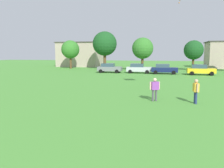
{
  "coord_description": "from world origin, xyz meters",
  "views": [
    {
      "loc": [
        3.46,
        -1.14,
        3.44
      ],
      "look_at": [
        0.59,
        11.3,
        1.72
      ],
      "focal_mm": 36.49,
      "sensor_mm": 36.0,
      "label": 1
    }
  ],
  "objects_px": {
    "tree_far_left": "(70,50)",
    "parked_car_navy_2": "(164,69)",
    "parked_car_gray_0": "(109,68)",
    "tree_right": "(194,50)",
    "parked_car_silver_1": "(139,68)",
    "tree_center": "(143,48)",
    "tree_left": "(105,44)",
    "bystander_near_trees": "(196,89)",
    "parked_car_yellow_3": "(200,70)",
    "adult_bystander": "(155,87)"
  },
  "relations": [
    {
      "from": "bystander_near_trees",
      "to": "parked_car_silver_1",
      "type": "bearing_deg",
      "value": -171.76
    },
    {
      "from": "parked_car_silver_1",
      "to": "parked_car_yellow_3",
      "type": "xyz_separation_m",
      "value": [
        10.06,
        -1.25,
        0.0
      ]
    },
    {
      "from": "parked_car_gray_0",
      "to": "parked_car_navy_2",
      "type": "relative_size",
      "value": 1.0
    },
    {
      "from": "tree_far_left",
      "to": "tree_right",
      "type": "distance_m",
      "value": 26.66
    },
    {
      "from": "parked_car_gray_0",
      "to": "tree_center",
      "type": "distance_m",
      "value": 8.86
    },
    {
      "from": "tree_center",
      "to": "tree_far_left",
      "type": "bearing_deg",
      "value": 170.06
    },
    {
      "from": "tree_left",
      "to": "tree_right",
      "type": "xyz_separation_m",
      "value": [
        18.49,
        0.49,
        -1.42
      ]
    },
    {
      "from": "parked_car_yellow_3",
      "to": "adult_bystander",
      "type": "bearing_deg",
      "value": -105.86
    },
    {
      "from": "parked_car_yellow_3",
      "to": "tree_center",
      "type": "bearing_deg",
      "value": 144.2
    },
    {
      "from": "adult_bystander",
      "to": "tree_center",
      "type": "xyz_separation_m",
      "value": [
        -3.69,
        29.4,
        3.44
      ]
    },
    {
      "from": "parked_car_yellow_3",
      "to": "tree_right",
      "type": "bearing_deg",
      "value": 89.95
    },
    {
      "from": "parked_car_silver_1",
      "to": "parked_car_yellow_3",
      "type": "height_order",
      "value": "same"
    },
    {
      "from": "parked_car_gray_0",
      "to": "parked_car_silver_1",
      "type": "bearing_deg",
      "value": 1.41
    },
    {
      "from": "bystander_near_trees",
      "to": "tree_far_left",
      "type": "bearing_deg",
      "value": -151.81
    },
    {
      "from": "tree_far_left",
      "to": "parked_car_navy_2",
      "type": "bearing_deg",
      "value": -24.24
    },
    {
      "from": "tree_center",
      "to": "parked_car_navy_2",
      "type": "bearing_deg",
      "value": -56.6
    },
    {
      "from": "adult_bystander",
      "to": "parked_car_yellow_3",
      "type": "xyz_separation_m",
      "value": [
        6.31,
        22.19,
        -0.15
      ]
    },
    {
      "from": "parked_car_navy_2",
      "to": "tree_right",
      "type": "bearing_deg",
      "value": 59.27
    },
    {
      "from": "parked_car_gray_0",
      "to": "tree_left",
      "type": "relative_size",
      "value": 0.52
    },
    {
      "from": "tree_left",
      "to": "bystander_near_trees",
      "type": "bearing_deg",
      "value": -65.08
    },
    {
      "from": "parked_car_silver_1",
      "to": "tree_center",
      "type": "bearing_deg",
      "value": 89.37
    },
    {
      "from": "bystander_near_trees",
      "to": "parked_car_silver_1",
      "type": "relative_size",
      "value": 0.4
    },
    {
      "from": "bystander_near_trees",
      "to": "tree_far_left",
      "type": "relative_size",
      "value": 0.27
    },
    {
      "from": "parked_car_navy_2",
      "to": "tree_right",
      "type": "height_order",
      "value": "tree_right"
    },
    {
      "from": "bystander_near_trees",
      "to": "tree_far_left",
      "type": "distance_m",
      "value": 40.05
    },
    {
      "from": "parked_car_silver_1",
      "to": "tree_far_left",
      "type": "bearing_deg",
      "value": 151.84
    },
    {
      "from": "bystander_near_trees",
      "to": "parked_car_navy_2",
      "type": "height_order",
      "value": "bystander_near_trees"
    },
    {
      "from": "parked_car_silver_1",
      "to": "tree_right",
      "type": "bearing_deg",
      "value": 41.97
    },
    {
      "from": "parked_car_silver_1",
      "to": "parked_car_navy_2",
      "type": "distance_m",
      "value": 4.39
    },
    {
      "from": "tree_right",
      "to": "tree_left",
      "type": "bearing_deg",
      "value": -178.49
    },
    {
      "from": "bystander_near_trees",
      "to": "tree_left",
      "type": "height_order",
      "value": "tree_left"
    },
    {
      "from": "bystander_near_trees",
      "to": "parked_car_yellow_3",
      "type": "height_order",
      "value": "bystander_near_trees"
    },
    {
      "from": "parked_car_silver_1",
      "to": "tree_center",
      "type": "relative_size",
      "value": 0.65
    },
    {
      "from": "parked_car_navy_2",
      "to": "tree_left",
      "type": "relative_size",
      "value": 0.52
    },
    {
      "from": "tree_right",
      "to": "tree_far_left",
      "type": "bearing_deg",
      "value": -179.61
    },
    {
      "from": "parked_car_gray_0",
      "to": "tree_right",
      "type": "height_order",
      "value": "tree_right"
    },
    {
      "from": "parked_car_silver_1",
      "to": "tree_far_left",
      "type": "height_order",
      "value": "tree_far_left"
    },
    {
      "from": "parked_car_yellow_3",
      "to": "tree_far_left",
      "type": "relative_size",
      "value": 0.67
    },
    {
      "from": "parked_car_gray_0",
      "to": "tree_right",
      "type": "relative_size",
      "value": 0.71
    },
    {
      "from": "tree_center",
      "to": "tree_left",
      "type": "bearing_deg",
      "value": 162.88
    },
    {
      "from": "tree_right",
      "to": "parked_car_yellow_3",
      "type": "bearing_deg",
      "value": -90.05
    },
    {
      "from": "parked_car_silver_1",
      "to": "parked_car_gray_0",
      "type": "bearing_deg",
      "value": -178.59
    },
    {
      "from": "tree_far_left",
      "to": "tree_left",
      "type": "bearing_deg",
      "value": -2.15
    },
    {
      "from": "parked_car_gray_0",
      "to": "tree_right",
      "type": "bearing_deg",
      "value": 30.91
    },
    {
      "from": "parked_car_silver_1",
      "to": "parked_car_yellow_3",
      "type": "distance_m",
      "value": 10.14
    },
    {
      "from": "adult_bystander",
      "to": "parked_car_navy_2",
      "type": "relative_size",
      "value": 0.39
    },
    {
      "from": "tree_left",
      "to": "parked_car_yellow_3",
      "type": "bearing_deg",
      "value": -27.99
    },
    {
      "from": "parked_car_navy_2",
      "to": "tree_right",
      "type": "distance_m",
      "value": 11.64
    },
    {
      "from": "bystander_near_trees",
      "to": "parked_car_navy_2",
      "type": "distance_m",
      "value": 23.2
    },
    {
      "from": "parked_car_silver_1",
      "to": "tree_center",
      "type": "xyz_separation_m",
      "value": [
        0.07,
        5.96,
        3.59
      ]
    }
  ]
}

